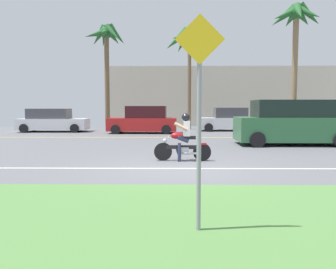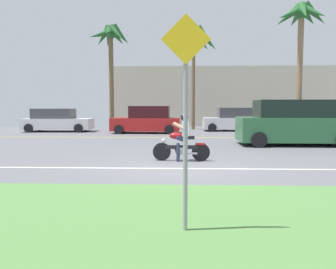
% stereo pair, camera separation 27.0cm
% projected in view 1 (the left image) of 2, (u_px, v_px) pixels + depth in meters
% --- Properties ---
extents(ground, '(56.00, 30.00, 0.04)m').
position_uv_depth(ground, '(177.00, 153.00, 12.03)').
color(ground, slate).
extents(grass_median, '(56.00, 3.80, 0.06)m').
position_uv_depth(grass_median, '(183.00, 217.00, 4.95)').
color(grass_median, '#548442').
rests_on(grass_median, ground).
extents(lane_line_near, '(50.40, 0.12, 0.01)m').
position_uv_depth(lane_line_near, '(178.00, 168.00, 8.93)').
color(lane_line_near, silver).
rests_on(lane_line_near, ground).
extents(lane_line_far, '(50.40, 0.12, 0.01)m').
position_uv_depth(lane_line_far, '(175.00, 137.00, 17.86)').
color(lane_line_far, yellow).
rests_on(lane_line_far, ground).
extents(motorcyclist, '(1.75, 0.57, 1.46)m').
position_uv_depth(motorcyclist, '(183.00, 141.00, 10.16)').
color(motorcyclist, black).
rests_on(motorcyclist, ground).
extents(suv_nearby, '(4.89, 2.22, 1.94)m').
position_uv_depth(suv_nearby, '(292.00, 123.00, 14.41)').
color(suv_nearby, '#2D663D').
rests_on(suv_nearby, ground).
extents(parked_car_0, '(4.50, 2.13, 1.52)m').
position_uv_depth(parked_car_0, '(52.00, 121.00, 21.92)').
color(parked_car_0, silver).
rests_on(parked_car_0, ground).
extents(parked_car_1, '(4.29, 2.02, 1.69)m').
position_uv_depth(parked_car_1, '(144.00, 121.00, 20.77)').
color(parked_car_1, '#AD1E1E').
rests_on(parked_car_1, ground).
extents(parked_car_2, '(3.71, 1.97, 1.58)m').
position_uv_depth(parked_car_2, '(228.00, 120.00, 22.76)').
color(parked_car_2, silver).
rests_on(parked_car_2, ground).
extents(parked_car_3, '(3.69, 2.07, 1.67)m').
position_uv_depth(parked_car_3, '(313.00, 120.00, 21.97)').
color(parked_car_3, '#2D663D').
rests_on(parked_car_3, ground).
extents(palm_tree_0, '(3.66, 3.72, 8.86)m').
position_uv_depth(palm_tree_0, '(296.00, 24.00, 23.04)').
color(palm_tree_0, '#846B4C').
rests_on(palm_tree_0, ground).
extents(palm_tree_1, '(3.12, 3.13, 7.60)m').
position_uv_depth(palm_tree_1, '(107.00, 42.00, 23.92)').
color(palm_tree_1, brown).
rests_on(palm_tree_1, ground).
extents(palm_tree_2, '(3.79, 3.75, 7.44)m').
position_uv_depth(palm_tree_2, '(189.00, 42.00, 23.79)').
color(palm_tree_2, brown).
rests_on(palm_tree_2, ground).
extents(street_sign, '(0.62, 0.06, 2.81)m').
position_uv_depth(street_sign, '(199.00, 104.00, 4.20)').
color(street_sign, gray).
rests_on(street_sign, ground).
extents(building_far, '(19.39, 4.00, 5.02)m').
position_uv_depth(building_far, '(217.00, 97.00, 29.70)').
color(building_far, beige).
rests_on(building_far, ground).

